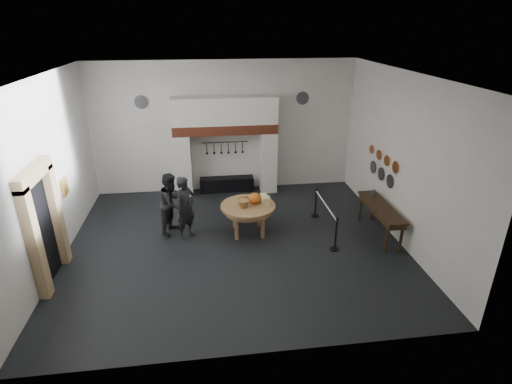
{
  "coord_description": "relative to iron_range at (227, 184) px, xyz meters",
  "views": [
    {
      "loc": [
        -0.69,
        -9.53,
        5.68
      ],
      "look_at": [
        0.61,
        0.37,
        1.35
      ],
      "focal_mm": 28.0,
      "sensor_mm": 36.0,
      "label": 1
    }
  ],
  "objects": [
    {
      "name": "iron_range",
      "position": [
        0.0,
        0.0,
        0.0
      ],
      "size": [
        1.9,
        0.45,
        0.5
      ],
      "primitive_type": "cube",
      "color": "black",
      "rests_on": "floor"
    },
    {
      "name": "utensil_rail",
      "position": [
        0.0,
        0.2,
        1.5
      ],
      "size": [
        1.6,
        0.02,
        0.02
      ],
      "primitive_type": "cylinder",
      "rotation": [
        0.0,
        1.57,
        0.0
      ],
      "color": "black",
      "rests_on": "wall_back"
    },
    {
      "name": "bread_loaf",
      "position": [
        0.31,
        -2.8,
        0.69
      ],
      "size": [
        0.31,
        0.18,
        0.13
      ],
      "primitive_type": "ellipsoid",
      "color": "olive",
      "rests_on": "work_table"
    },
    {
      "name": "hearth_brick_band",
      "position": [
        0.0,
        -0.07,
        2.06
      ],
      "size": [
        3.5,
        0.72,
        0.32
      ],
      "primitive_type": "cube",
      "color": "#9E442B",
      "rests_on": "chimney_pier_left"
    },
    {
      "name": "copper_pan_a",
      "position": [
        4.46,
        -3.52,
        1.7
      ],
      "size": [
        0.03,
        0.34,
        0.34
      ],
      "primitive_type": "cylinder",
      "rotation": [
        0.0,
        1.57,
        0.0
      ],
      "color": "#C6662D",
      "rests_on": "wall_right"
    },
    {
      "name": "barrier_post_far",
      "position": [
        2.61,
        -2.39,
        0.2
      ],
      "size": [
        0.05,
        0.05,
        0.9
      ],
      "primitive_type": "cylinder",
      "color": "black",
      "rests_on": "floor"
    },
    {
      "name": "door_lintel",
      "position": [
        -4.38,
        -4.72,
        2.4
      ],
      "size": [
        0.22,
        1.7,
        0.3
      ],
      "primitive_type": "cube",
      "color": "tan",
      "rests_on": "door_jamb_near"
    },
    {
      "name": "copper_pan_c",
      "position": [
        4.46,
        -2.42,
        1.7
      ],
      "size": [
        0.03,
        0.3,
        0.3
      ],
      "primitive_type": "cylinder",
      "rotation": [
        0.0,
        1.57,
        0.0
      ],
      "color": "#C6662D",
      "rests_on": "wall_right"
    },
    {
      "name": "pumpkin",
      "position": [
        0.61,
        -3.05,
        0.78
      ],
      "size": [
        0.36,
        0.36,
        0.31
      ],
      "primitive_type": "ellipsoid",
      "color": "#DB511E",
      "rests_on": "work_table"
    },
    {
      "name": "side_table",
      "position": [
        4.1,
        -3.75,
        0.62
      ],
      "size": [
        0.55,
        2.2,
        0.06
      ],
      "primitive_type": "cube",
      "color": "#322112",
      "rests_on": "floor"
    },
    {
      "name": "pewter_plate_left",
      "position": [
        4.46,
        -3.32,
        1.2
      ],
      "size": [
        0.03,
        0.4,
        0.4
      ],
      "primitive_type": "cylinder",
      "rotation": [
        0.0,
        1.57,
        0.0
      ],
      "color": "#4C4C51",
      "rests_on": "wall_right"
    },
    {
      "name": "barrier_rope",
      "position": [
        2.61,
        -3.39,
        0.6
      ],
      "size": [
        0.04,
        2.0,
        0.04
      ],
      "primitive_type": "cylinder",
      "rotation": [
        1.57,
        0.0,
        0.0
      ],
      "color": "white",
      "rests_on": "barrier_post_near"
    },
    {
      "name": "wicker_basket",
      "position": [
        0.26,
        -3.3,
        0.73
      ],
      "size": [
        0.4,
        0.4,
        0.22
      ],
      "primitive_type": "cone",
      "rotation": [
        3.14,
        0.0,
        0.28
      ],
      "color": "olive",
      "rests_on": "work_table"
    },
    {
      "name": "floor",
      "position": [
        0.0,
        -3.72,
        -0.25
      ],
      "size": [
        9.0,
        8.0,
        0.02
      ],
      "primitive_type": "cube",
      "color": "black",
      "rests_on": "ground"
    },
    {
      "name": "chimney_hood",
      "position": [
        0.0,
        -0.07,
        2.67
      ],
      "size": [
        3.5,
        0.7,
        0.9
      ],
      "primitive_type": "cube",
      "color": "silver",
      "rests_on": "hearth_brick_band"
    },
    {
      "name": "visitor_near",
      "position": [
        -1.32,
        -3.18,
        0.66
      ],
      "size": [
        0.78,
        0.78,
        1.82
      ],
      "primitive_type": "imported",
      "rotation": [
        0.0,
        0.0,
        0.79
      ],
      "color": "black",
      "rests_on": "floor"
    },
    {
      "name": "ceiling",
      "position": [
        0.0,
        -3.72,
        4.25
      ],
      "size": [
        9.0,
        8.0,
        0.02
      ],
      "primitive_type": "cube",
      "color": "silver",
      "rests_on": "wall_back"
    },
    {
      "name": "wall_back",
      "position": [
        0.0,
        0.28,
        2.0
      ],
      "size": [
        9.0,
        0.02,
        4.5
      ],
      "primitive_type": "cube",
      "color": "silver",
      "rests_on": "floor"
    },
    {
      "name": "door_recess",
      "position": [
        -4.47,
        -4.72,
        1.0
      ],
      "size": [
        0.04,
        1.1,
        2.5
      ],
      "primitive_type": "cube",
      "color": "black",
      "rests_on": "floor"
    },
    {
      "name": "wall_right",
      "position": [
        4.5,
        -3.72,
        2.0
      ],
      "size": [
        0.02,
        8.0,
        4.5
      ],
      "primitive_type": "cube",
      "color": "silver",
      "rests_on": "floor"
    },
    {
      "name": "chimney_pier_right",
      "position": [
        1.48,
        -0.07,
        0.82
      ],
      "size": [
        0.55,
        0.7,
        2.15
      ],
      "primitive_type": "cube",
      "color": "silver",
      "rests_on": "floor"
    },
    {
      "name": "wall_left",
      "position": [
        -4.5,
        -3.72,
        2.0
      ],
      "size": [
        0.02,
        8.0,
        4.5
      ],
      "primitive_type": "cube",
      "color": "silver",
      "rests_on": "floor"
    },
    {
      "name": "barrier_post_near",
      "position": [
        2.61,
        -4.39,
        0.2
      ],
      "size": [
        0.05,
        0.05,
        0.9
      ],
      "primitive_type": "cylinder",
      "color": "black",
      "rests_on": "floor"
    },
    {
      "name": "door_jamb_far",
      "position": [
        -4.38,
        -4.02,
        1.05
      ],
      "size": [
        0.22,
        0.3,
        2.6
      ],
      "primitive_type": "cube",
      "color": "tan",
      "rests_on": "floor"
    },
    {
      "name": "copper_pan_b",
      "position": [
        4.46,
        -2.97,
        1.7
      ],
      "size": [
        0.03,
        0.32,
        0.32
      ],
      "primitive_type": "cylinder",
      "rotation": [
        0.0,
        1.57,
        0.0
      ],
      "color": "#C6662D",
      "rests_on": "wall_right"
    },
    {
      "name": "pewter_plate_back_right",
      "position": [
        2.7,
        0.24,
        2.95
      ],
      "size": [
        0.44,
        0.03,
        0.44
      ],
      "primitive_type": "cylinder",
      "rotation": [
        1.57,
        0.0,
        0.0
      ],
      "color": "#4C4C51",
      "rests_on": "wall_back"
    },
    {
      "name": "door_jamb_near",
      "position": [
        -4.38,
        -5.42,
        1.05
      ],
      "size": [
        0.22,
        0.3,
        2.6
      ],
      "primitive_type": "cube",
      "color": "tan",
      "rests_on": "floor"
    },
    {
      "name": "pewter_plate_mid",
      "position": [
        4.46,
        -2.72,
        1.2
      ],
      "size": [
        0.03,
        0.4,
        0.4
      ],
      "primitive_type": "cylinder",
      "rotation": [
        0.0,
        1.57,
        0.0
      ],
      "color": "#4C4C51",
      "rests_on": "wall_right"
    },
    {
      "name": "cheese_block_big",
      "position": [
        0.91,
        -3.2,
        0.74
      ],
      "size": [
        0.22,
        0.22,
        0.24
      ],
      "primitive_type": "cube",
      "color": "#E3D688",
      "rests_on": "work_table"
    },
    {
      "name": "pewter_plate_right",
      "position": [
        4.46,
        -2.12,
        1.2
      ],
      "size": [
        0.03,
        0.4,
        0.4
      ],
      "primitive_type": "cylinder",
      "rotation": [
        0.0,
        1.57,
        0.0
      ],
      "color": "#4C4C51",
      "rests_on": "wall_right"
    },
    {
      "name": "pewter_plate_back_left",
      "position": [
        -2.7,
        0.24,
        2.95
      ],
      "size": [
        0.44,
        0.03,
        0.44
      ],
      "primitive_type": "cylinder",
      "rotation": [
        1.57,
        0.0,
        0.0
      ],
      "color": "#4C4C51",
      "rests_on": "wall_back"
    },
    {
      "name": "wall_plaque",
      "position": [
        -4.45,
        -2.92,
        1.35
      ],
      "size": [
        0.05,
        0.34,
        0.44
      ],
      "primitive_type": "cube",
      "color": "gold",
      "rests_on": "wall_left"
    },
    {
      "name": "chimney_pier_left",
      "position": [
        -1.48,
        -0.07,
        0.82
      ],
      "size": [
        0.55,
        0.7,
        2.15
      ],
      "primitive_type": "cube",
      "color": "silver",
      "rests_on": "floor"
    },
    {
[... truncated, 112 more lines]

